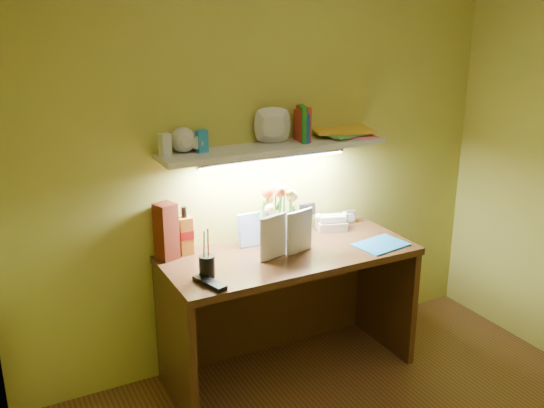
# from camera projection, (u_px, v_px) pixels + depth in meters

# --- Properties ---
(desk) EXTENTS (1.40, 0.60, 0.75)m
(desk) POSITION_uv_depth(u_px,v_px,m) (289.00, 313.00, 3.45)
(desk) COLOR #36210E
(desk) RESTS_ON ground
(flower_bouquet) EXTENTS (0.25, 0.25, 0.34)m
(flower_bouquet) POSITION_uv_depth(u_px,v_px,m) (277.00, 214.00, 3.42)
(flower_bouquet) COLOR #0C123A
(flower_bouquet) RESTS_ON desk
(telephone) EXTENTS (0.21, 0.18, 0.10)m
(telephone) POSITION_uv_depth(u_px,v_px,m) (331.00, 221.00, 3.66)
(telephone) COLOR #EFE0C8
(telephone) RESTS_ON desk
(desk_clock) EXTENTS (0.08, 0.05, 0.08)m
(desk_clock) POSITION_uv_depth(u_px,v_px,m) (349.00, 217.00, 3.78)
(desk_clock) COLOR #B6B7BB
(desk_clock) RESTS_ON desk
(whisky_bottle) EXTENTS (0.08, 0.08, 0.27)m
(whisky_bottle) POSITION_uv_depth(u_px,v_px,m) (185.00, 231.00, 3.27)
(whisky_bottle) COLOR #B05B1B
(whisky_bottle) RESTS_ON desk
(whisky_box) EXTENTS (0.12, 0.12, 0.31)m
(whisky_box) POSITION_uv_depth(u_px,v_px,m) (166.00, 231.00, 3.20)
(whisky_box) COLOR #571C0E
(whisky_box) RESTS_ON desk
(pen_cup) EXTENTS (0.08, 0.08, 0.19)m
(pen_cup) POSITION_uv_depth(u_px,v_px,m) (207.00, 259.00, 2.99)
(pen_cup) COLOR black
(pen_cup) RESTS_ON desk
(art_card) EXTENTS (0.19, 0.04, 0.19)m
(art_card) POSITION_uv_depth(u_px,v_px,m) (254.00, 229.00, 3.41)
(art_card) COLOR white
(art_card) RESTS_ON desk
(tv_remote) EXTENTS (0.11, 0.21, 0.02)m
(tv_remote) POSITION_uv_depth(u_px,v_px,m) (210.00, 283.00, 2.93)
(tv_remote) COLOR black
(tv_remote) RESTS_ON desk
(blue_folder) EXTENTS (0.31, 0.25, 0.01)m
(blue_folder) POSITION_uv_depth(u_px,v_px,m) (381.00, 245.00, 3.43)
(blue_folder) COLOR #2386D5
(blue_folder) RESTS_ON desk
(desk_book_a) EXTENTS (0.18, 0.06, 0.24)m
(desk_book_a) POSITION_uv_depth(u_px,v_px,m) (260.00, 241.00, 3.15)
(desk_book_a) COLOR silver
(desk_book_a) RESTS_ON desk
(desk_book_b) EXTENTS (0.18, 0.05, 0.24)m
(desk_book_b) POSITION_uv_depth(u_px,v_px,m) (288.00, 235.00, 3.24)
(desk_book_b) COLOR silver
(desk_book_b) RESTS_ON desk
(wall_shelf) EXTENTS (1.32, 0.35, 0.23)m
(wall_shelf) POSITION_uv_depth(u_px,v_px,m) (275.00, 141.00, 3.31)
(wall_shelf) COLOR silver
(wall_shelf) RESTS_ON ground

